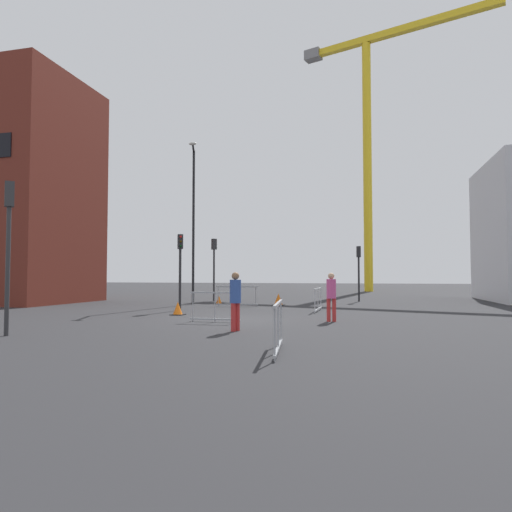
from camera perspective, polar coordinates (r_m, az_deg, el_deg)
name	(u,v)px	position (r m, az deg, el deg)	size (l,w,h in m)	color
ground	(233,320)	(17.15, -2.93, -8.05)	(160.00, 160.00, 0.00)	#28282B
brick_building	(14,192)	(32.06, -28.39, 7.15)	(8.60, 7.38, 13.72)	maroon
construction_crane	(372,120)	(50.98, 14.48, 16.37)	(19.41, 7.37, 27.38)	yellow
streetlamp_tall	(193,214)	(26.35, -7.95, 5.30)	(0.88, 1.86, 9.01)	black
traffic_light_corner	(9,233)	(14.29, -28.89, 2.61)	(0.37, 0.37, 4.29)	#2D2D30
traffic_light_crosswalk	(359,264)	(29.54, 12.89, -0.99)	(0.28, 0.39, 3.54)	#232326
traffic_light_island	(214,259)	(29.33, -5.34, -0.42)	(0.36, 0.38, 4.05)	#2D2D30
traffic_light_far	(180,259)	(21.77, -9.59, -0.35)	(0.35, 0.39, 3.63)	#232326
pedestrian_walking	(331,293)	(16.52, 9.53, -4.67)	(0.34, 0.34, 1.76)	red
pedestrian_waiting	(235,297)	(13.55, -2.63, -5.17)	(0.34, 0.34, 1.76)	red
safety_barrier_mid_span	(278,326)	(9.88, 2.82, -8.88)	(0.36, 2.34, 1.08)	#9EA0A5
safety_barrier_rear	(318,299)	(21.20, 7.87, -5.43)	(0.10, 2.60, 1.08)	#B2B5BA
safety_barrier_right_run	(237,296)	(24.41, -2.45, -5.07)	(2.33, 0.14, 1.08)	gray
safety_barrier_front	(215,306)	(16.21, -5.23, -6.38)	(1.87, 0.08, 1.08)	#9EA0A5
traffic_cone_striped	(219,300)	(26.54, -4.72, -5.60)	(0.47, 0.47, 0.48)	black
traffic_cone_orange	(278,300)	(25.35, 2.87, -5.55)	(0.65, 0.65, 0.66)	black
traffic_cone_by_barrier	(178,309)	(19.36, -9.89, -6.63)	(0.54, 0.54, 0.55)	black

